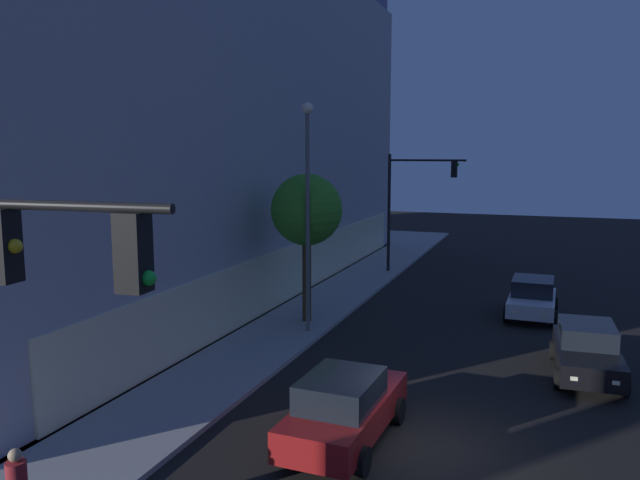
% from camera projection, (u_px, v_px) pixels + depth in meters
% --- Properties ---
extents(ground_plane, '(120.00, 120.00, 0.00)m').
position_uv_depth(ground_plane, '(425.00, 448.00, 14.91)').
color(ground_plane, black).
extents(modern_building, '(37.62, 25.70, 20.49)m').
position_uv_depth(modern_building, '(80.00, 95.00, 33.53)').
color(modern_building, '#4C4C51').
rests_on(modern_building, ground).
extents(traffic_light_far_corner, '(0.32, 4.44, 6.85)m').
position_uv_depth(traffic_light_far_corner, '(411.00, 194.00, 35.59)').
color(traffic_light_far_corner, black).
rests_on(traffic_light_far_corner, sidewalk_corner).
extents(street_lamp_sidewalk, '(0.44, 0.44, 8.77)m').
position_uv_depth(street_lamp_sidewalk, '(308.00, 192.00, 23.53)').
color(street_lamp_sidewalk, slate).
rests_on(street_lamp_sidewalk, sidewalk_corner).
extents(sidewalk_tree, '(2.92, 2.92, 6.08)m').
position_uv_depth(sidewalk_tree, '(307.00, 211.00, 25.13)').
color(sidewalk_tree, '#4A371E').
rests_on(sidewalk_tree, sidewalk_corner).
extents(car_red, '(4.82, 2.23, 1.78)m').
position_uv_depth(car_red, '(345.00, 408.00, 15.11)').
color(car_red, maroon).
rests_on(car_red, ground).
extents(car_black, '(4.63, 2.21, 1.63)m').
position_uv_depth(car_black, '(587.00, 350.00, 19.71)').
color(car_black, black).
rests_on(car_black, ground).
extents(car_white, '(4.08, 2.18, 1.65)m').
position_uv_depth(car_white, '(532.00, 297.00, 26.81)').
color(car_white, silver).
rests_on(car_white, ground).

